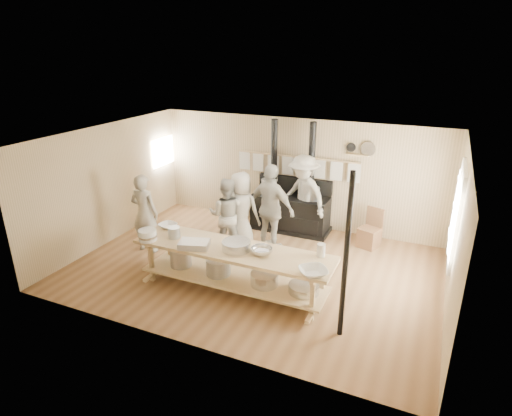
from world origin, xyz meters
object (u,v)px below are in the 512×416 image
at_px(cook_right, 271,209).
at_px(chair, 370,236).
at_px(cook_center, 241,211).
at_px(roasting_pan, 194,244).
at_px(prep_table, 233,265).
at_px(stove, 290,209).
at_px(cook_left, 227,215).
at_px(cook_far_left, 145,213).
at_px(cook_by_window, 303,196).

bearing_deg(cook_right, chair, -137.24).
distance_m(cook_center, cook_right, 0.66).
relative_size(cook_right, roasting_pan, 3.70).
distance_m(prep_table, cook_center, 1.82).
height_order(stove, cook_left, stove).
height_order(cook_right, roasting_pan, cook_right).
height_order(cook_far_left, chair, cook_far_left).
xyz_separation_m(stove, roasting_pan, (-0.62, -3.26, 0.39)).
bearing_deg(chair, cook_far_left, -134.24).
relative_size(stove, prep_table, 0.72).
height_order(prep_table, cook_center, cook_center).
bearing_deg(stove, prep_table, -90.04).
relative_size(prep_table, cook_far_left, 2.11).
bearing_deg(cook_left, stove, -131.77).
relative_size(cook_by_window, chair, 2.19).
xyz_separation_m(stove, chair, (1.91, -0.19, -0.26)).
xyz_separation_m(cook_far_left, cook_by_window, (2.78, 2.14, 0.10)).
bearing_deg(prep_table, chair, 55.91).
bearing_deg(cook_by_window, stove, 179.35).
xyz_separation_m(cook_center, cook_right, (0.64, 0.12, 0.10)).
relative_size(prep_table, cook_right, 1.89).
relative_size(cook_by_window, roasting_pan, 3.70).
xyz_separation_m(cook_far_left, cook_center, (1.78, 0.96, -0.00)).
bearing_deg(roasting_pan, cook_far_left, 152.06).
bearing_deg(cook_left, cook_by_window, -144.04).
relative_size(cook_right, cook_by_window, 1.00).
relative_size(cook_left, cook_center, 0.95).
distance_m(cook_left, roasting_pan, 1.71).
distance_m(cook_by_window, chair, 1.70).
bearing_deg(prep_table, cook_left, 120.86).
relative_size(cook_left, cook_by_window, 0.84).
bearing_deg(chair, stove, -165.92).
distance_m(stove, cook_center, 1.53).
height_order(prep_table, cook_left, cook_left).
xyz_separation_m(stove, cook_far_left, (-2.42, -2.31, 0.33)).
relative_size(prep_table, cook_center, 2.12).
relative_size(cook_center, roasting_pan, 3.30).
bearing_deg(cook_by_window, chair, 23.53).
bearing_deg(chair, cook_center, -135.91).
bearing_deg(cook_right, cook_far_left, 38.48).
bearing_deg(cook_center, chair, -156.03).
bearing_deg(cook_right, cook_left, 36.48).
xyz_separation_m(cook_by_window, chair, (1.55, -0.02, -0.69)).
distance_m(cook_center, roasting_pan, 1.91).
height_order(stove, cook_by_window, stove).
bearing_deg(roasting_pan, cook_right, 72.89).
bearing_deg(prep_table, cook_center, 110.89).
height_order(chair, roasting_pan, roasting_pan).
xyz_separation_m(prep_table, roasting_pan, (-0.62, -0.24, 0.39)).
xyz_separation_m(cook_left, chair, (2.78, 1.39, -0.55)).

